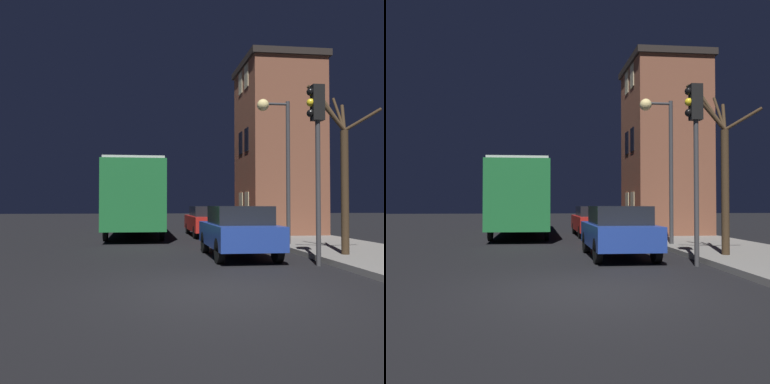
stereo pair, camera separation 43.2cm
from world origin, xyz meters
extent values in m
plane|color=black|center=(0.00, 0.00, 0.00)|extent=(120.00, 120.00, 0.00)
cube|color=brown|center=(5.21, 12.52, 4.15)|extent=(3.39, 4.13, 8.01)
cube|color=black|center=(5.21, 12.52, 8.31)|extent=(3.63, 4.37, 0.30)
cube|color=beige|center=(3.49, 11.92, 1.55)|extent=(0.03, 0.70, 1.10)
cube|color=beige|center=(3.49, 13.11, 1.55)|extent=(0.03, 0.70, 1.10)
cube|color=black|center=(3.49, 11.92, 4.55)|extent=(0.03, 0.70, 1.10)
cube|color=black|center=(3.49, 13.11, 4.55)|extent=(0.03, 0.70, 1.10)
cube|color=beige|center=(3.49, 11.92, 7.56)|extent=(0.03, 0.70, 1.10)
cube|color=beige|center=(3.49, 13.11, 7.56)|extent=(0.03, 0.70, 1.10)
cylinder|color=#38383A|center=(3.74, 6.94, 2.66)|extent=(0.14, 0.14, 5.02)
cylinder|color=#38383A|center=(3.29, 6.94, 5.07)|extent=(0.90, 0.09, 0.09)
sphere|color=#F9E08C|center=(2.84, 6.94, 5.02)|extent=(0.42, 0.42, 0.42)
cylinder|color=#38383A|center=(2.98, 2.64, 1.82)|extent=(0.12, 0.12, 3.64)
cube|color=black|center=(2.98, 2.64, 4.09)|extent=(0.30, 0.24, 0.90)
sphere|color=black|center=(2.80, 2.64, 4.36)|extent=(0.20, 0.20, 0.20)
sphere|color=yellow|center=(2.80, 2.64, 4.09)|extent=(0.20, 0.20, 0.20)
sphere|color=black|center=(2.80, 2.64, 3.82)|extent=(0.20, 0.20, 0.20)
cylinder|color=#382819|center=(4.21, 3.69, 1.87)|extent=(0.22, 0.22, 3.45)
cylinder|color=#382819|center=(4.18, 3.96, 4.11)|extent=(0.15, 0.61, 1.06)
cylinder|color=#382819|center=(3.95, 4.04, 4.26)|extent=(0.64, 0.80, 1.37)
cylinder|color=#382819|center=(3.61, 3.52, 4.15)|extent=(1.28, 0.45, 1.18)
cylinder|color=#382819|center=(4.68, 3.56, 3.88)|extent=(1.01, 0.36, 0.65)
cylinder|color=#382819|center=(4.29, 3.92, 4.00)|extent=(0.28, 0.56, 0.85)
cube|color=#1E6B33|center=(-1.71, 14.08, 1.88)|extent=(2.52, 11.02, 2.81)
cube|color=black|center=(-1.71, 14.08, 2.39)|extent=(2.54, 10.14, 1.01)
cube|color=#B2B2B2|center=(-1.71, 14.08, 3.35)|extent=(2.40, 10.47, 0.12)
cylinder|color=black|center=(-0.53, 17.66, 0.48)|extent=(0.18, 0.96, 0.96)
cylinder|color=black|center=(-2.88, 17.66, 0.48)|extent=(0.18, 0.96, 0.96)
cylinder|color=black|center=(-0.53, 10.50, 0.48)|extent=(0.18, 0.96, 0.96)
cylinder|color=black|center=(-2.88, 10.50, 0.48)|extent=(0.18, 0.96, 0.96)
cube|color=navy|center=(1.36, 4.55, 0.65)|extent=(1.73, 3.85, 0.64)
cube|color=black|center=(1.36, 4.36, 1.23)|extent=(1.52, 2.00, 0.51)
cylinder|color=black|center=(2.14, 5.80, 0.33)|extent=(0.18, 0.67, 0.67)
cylinder|color=black|center=(0.59, 5.80, 0.33)|extent=(0.18, 0.67, 0.67)
cylinder|color=black|center=(2.14, 3.30, 0.33)|extent=(0.18, 0.67, 0.67)
cylinder|color=black|center=(0.59, 3.30, 0.33)|extent=(0.18, 0.67, 0.67)
cube|color=#B21E19|center=(1.78, 12.78, 0.62)|extent=(1.76, 4.67, 0.68)
cube|color=black|center=(1.78, 12.55, 1.20)|extent=(1.55, 2.43, 0.47)
cylinder|color=black|center=(2.57, 14.30, 0.28)|extent=(0.18, 0.56, 0.56)
cylinder|color=black|center=(0.99, 14.30, 0.28)|extent=(0.18, 0.56, 0.56)
cylinder|color=black|center=(2.57, 11.27, 0.28)|extent=(0.18, 0.56, 0.56)
cylinder|color=black|center=(0.99, 11.27, 0.28)|extent=(0.18, 0.56, 0.56)
camera|label=1|loc=(-1.43, -7.58, 1.55)|focal=40.00mm
camera|label=2|loc=(-1.00, -7.63, 1.55)|focal=40.00mm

